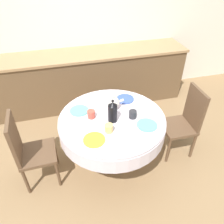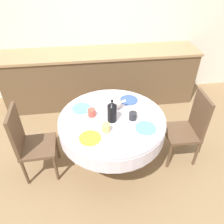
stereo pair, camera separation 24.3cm
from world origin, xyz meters
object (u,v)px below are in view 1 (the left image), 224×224
object	(u,v)px
chair_left	(185,120)
coffee_carafe	(113,112)
teapot	(113,103)
chair_right	(28,149)

from	to	relation	value
chair_left	coffee_carafe	xyz separation A→B (m)	(-0.97, -0.03, 0.35)
coffee_carafe	teapot	bearing A→B (deg)	73.02
teapot	chair_right	bearing A→B (deg)	-168.99
chair_left	teapot	world-z (taller)	chair_left
chair_right	teapot	size ratio (longest dim) A/B	4.66
chair_left	teapot	size ratio (longest dim) A/B	4.66
chair_right	coffee_carafe	xyz separation A→B (m)	(0.96, -0.02, 0.35)
chair_left	coffee_carafe	bearing A→B (deg)	93.00
coffee_carafe	teapot	distance (m)	0.23
chair_left	coffee_carafe	world-z (taller)	coffee_carafe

